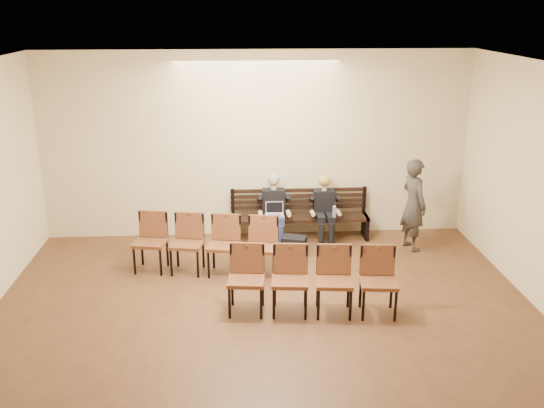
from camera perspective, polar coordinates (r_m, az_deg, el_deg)
The scene contains 11 objects.
ground at distance 7.43m, azimuth 0.13°, elevation -16.68°, with size 10.00×10.00×0.00m, color brown.
room_walls at distance 7.09m, azimuth -0.26°, elevation 4.22°, with size 8.02×10.01×3.51m.
bench at distance 11.52m, azimuth 2.62°, elevation -2.22°, with size 2.60×0.90×0.45m, color black.
seated_man at distance 11.24m, azimuth 0.19°, elevation -0.59°, with size 0.52×0.72×1.25m, color black, non-canonical shape.
seated_woman at distance 11.35m, azimuth 4.96°, elevation -0.78°, with size 0.48×0.67×1.12m, color black, non-canonical shape.
laptop at distance 11.07m, azimuth 0.27°, elevation -1.18°, with size 0.33×0.26×0.24m, color silver.
water_bottle at distance 11.09m, azimuth 5.87°, elevation -1.27°, with size 0.07×0.07×0.23m, color silver.
bag at distance 10.88m, azimuth 2.08°, elevation -3.87°, with size 0.43×0.29×0.31m, color black.
passerby at distance 11.11m, azimuth 13.22°, elevation 0.57°, with size 0.71×0.46×1.94m, color #332E29.
chair_row_front at distance 10.03m, azimuth -6.29°, elevation -3.89°, with size 2.38×0.53×0.98m, color brown.
chair_row_back at distance 8.72m, azimuth 3.80°, elevation -7.31°, with size 2.41×0.54×0.99m, color brown.
Camera 1 is at (-0.40, -6.08, 4.26)m, focal length 40.00 mm.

